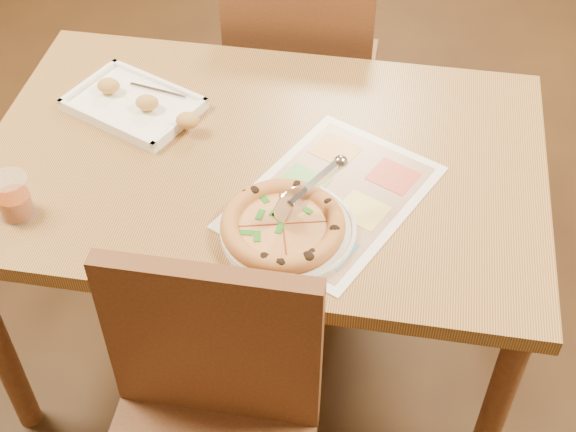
% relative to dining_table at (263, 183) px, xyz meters
% --- Properties ---
extents(dining_table, '(1.30, 0.85, 0.72)m').
position_rel_dining_table_xyz_m(dining_table, '(0.00, 0.00, 0.00)').
color(dining_table, '#A57C42').
rests_on(dining_table, ground).
extents(chair_near, '(0.42, 0.42, 0.47)m').
position_rel_dining_table_xyz_m(chair_near, '(0.00, -0.60, -0.07)').
color(chair_near, brown).
rests_on(chair_near, ground).
extents(chair_far, '(0.42, 0.42, 0.47)m').
position_rel_dining_table_xyz_m(chair_far, '(-0.00, 0.60, -0.07)').
color(chair_far, brown).
rests_on(chair_far, ground).
extents(plate, '(0.32, 0.32, 0.02)m').
position_rel_dining_table_xyz_m(plate, '(0.10, -0.23, 0.09)').
color(plate, white).
rests_on(plate, dining_table).
extents(pizza, '(0.26, 0.26, 0.04)m').
position_rel_dining_table_xyz_m(pizza, '(0.09, -0.24, 0.11)').
color(pizza, '#D68C49').
rests_on(pizza, plate).
extents(pizza_cutter, '(0.13, 0.13, 0.10)m').
position_rel_dining_table_xyz_m(pizza_cutter, '(0.13, -0.19, 0.18)').
color(pizza_cutter, silver).
rests_on(pizza_cutter, pizza).
extents(appetizer_tray, '(0.37, 0.32, 0.06)m').
position_rel_dining_table_xyz_m(appetizer_tray, '(-0.34, 0.12, 0.10)').
color(appetizer_tray, white).
rests_on(appetizer_tray, dining_table).
extents(glass_tumbler, '(0.08, 0.08, 0.10)m').
position_rel_dining_table_xyz_m(glass_tumbler, '(-0.48, -0.27, 0.13)').
color(glass_tumbler, maroon).
rests_on(glass_tumbler, dining_table).
extents(menu, '(0.50, 0.56, 0.00)m').
position_rel_dining_table_xyz_m(menu, '(0.18, -0.11, 0.09)').
color(menu, white).
rests_on(menu, dining_table).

